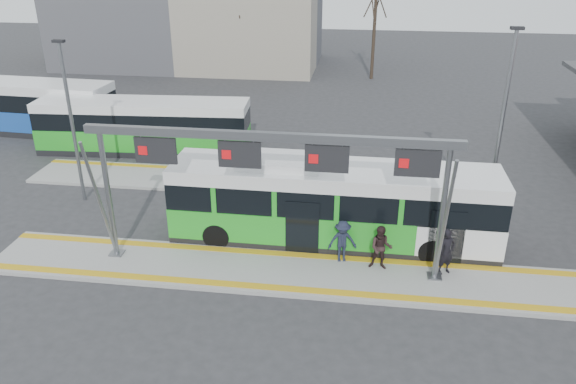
# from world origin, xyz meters

# --- Properties ---
(ground) EXTENTS (120.00, 120.00, 0.00)m
(ground) POSITION_xyz_m (0.00, 0.00, 0.00)
(ground) COLOR #2D2D30
(ground) RESTS_ON ground
(platform_main) EXTENTS (22.00, 3.00, 0.15)m
(platform_main) POSITION_xyz_m (0.00, 0.00, 0.07)
(platform_main) COLOR gray
(platform_main) RESTS_ON ground
(platform_second) EXTENTS (20.00, 3.00, 0.15)m
(platform_second) POSITION_xyz_m (-4.00, 8.00, 0.07)
(platform_second) COLOR gray
(platform_second) RESTS_ON ground
(tactile_main) EXTENTS (22.00, 2.65, 0.02)m
(tactile_main) POSITION_xyz_m (0.00, 0.00, 0.16)
(tactile_main) COLOR #C48F17
(tactile_main) RESTS_ON platform_main
(tactile_second) EXTENTS (20.00, 0.35, 0.02)m
(tactile_second) POSITION_xyz_m (-4.00, 9.15, 0.16)
(tactile_second) COLOR #C48F17
(tactile_second) RESTS_ON platform_second
(gantry) EXTENTS (13.00, 1.68, 5.20)m
(gantry) POSITION_xyz_m (-0.35, 0.25, 4.30)
(gantry) COLOR slate
(gantry) RESTS_ON platform_main
(hero_bus) EXTENTS (12.87, 2.83, 3.53)m
(hero_bus) POSITION_xyz_m (1.62, 2.72, 1.62)
(hero_bus) COLOR black
(hero_bus) RESTS_ON ground
(bg_bus_green) EXTENTS (12.04, 3.28, 2.98)m
(bg_bus_green) POSITION_xyz_m (-9.67, 11.78, 1.47)
(bg_bus_green) COLOR black
(bg_bus_green) RESTS_ON ground
(bg_bus_blue) EXTENTS (12.41, 3.42, 3.20)m
(bg_bus_blue) POSITION_xyz_m (-18.90, 14.24, 1.58)
(bg_bus_blue) COLOR black
(bg_bus_blue) RESTS_ON ground
(passenger_a) EXTENTS (0.76, 0.68, 1.75)m
(passenger_a) POSITION_xyz_m (5.88, 0.66, 1.02)
(passenger_a) COLOR black
(passenger_a) RESTS_ON platform_main
(passenger_b) EXTENTS (0.88, 0.71, 1.71)m
(passenger_b) POSITION_xyz_m (3.55, 0.65, 1.00)
(passenger_b) COLOR black
(passenger_b) RESTS_ON platform_main
(passenger_c) EXTENTS (1.17, 0.81, 1.66)m
(passenger_c) POSITION_xyz_m (2.13, 0.99, 0.98)
(passenger_c) COLOR #1B2032
(passenger_c) RESTS_ON platform_main
(lamp_west) EXTENTS (0.50, 0.25, 7.39)m
(lamp_west) POSITION_xyz_m (-10.17, 5.06, 3.94)
(lamp_west) COLOR slate
(lamp_west) RESTS_ON ground
(lamp_east) EXTENTS (0.50, 0.25, 8.25)m
(lamp_east) POSITION_xyz_m (8.17, 5.26, 4.37)
(lamp_east) COLOR slate
(lamp_east) RESTS_ON ground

